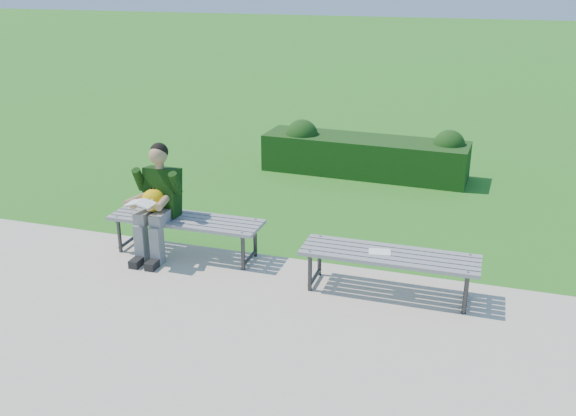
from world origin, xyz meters
TOP-DOWN VIEW (x-y plane):
  - ground at (0.00, 0.00)m, footprint 80.00×80.00m
  - walkway at (0.00, -1.75)m, footprint 30.00×3.50m
  - hedge at (0.43, 3.53)m, footprint 3.33×0.97m
  - bench_left at (-0.90, -0.26)m, footprint 1.80×0.50m
  - bench_right at (1.50, -0.51)m, footprint 1.80×0.50m
  - seated_boy at (-1.20, -0.35)m, footprint 0.56×0.76m
  - paper_sheet at (1.40, -0.51)m, footprint 0.25×0.20m

SIDE VIEW (x-z plane):
  - ground at x=0.00m, z-range 0.00..0.00m
  - walkway at x=0.00m, z-range 0.00..0.02m
  - hedge at x=0.43m, z-range -0.08..0.76m
  - bench_left at x=-0.90m, z-range 0.19..0.64m
  - bench_right at x=1.50m, z-range 0.19..0.64m
  - paper_sheet at x=1.40m, z-range 0.47..0.48m
  - seated_boy at x=-1.20m, z-range 0.06..1.37m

